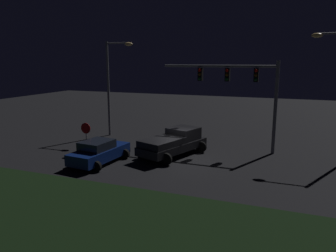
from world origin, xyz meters
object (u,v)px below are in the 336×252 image
(car_sedan, at_px, (99,152))
(traffic_signal_gantry, at_px, (241,83))
(street_lamp_left, at_px, (113,77))
(stop_sign, at_px, (86,132))
(pickup_truck, at_px, (174,141))

(car_sedan, bearing_deg, traffic_signal_gantry, -45.90)
(traffic_signal_gantry, bearing_deg, car_sedan, -141.39)
(car_sedan, xyz_separation_m, street_lamp_left, (-3.08, 7.25, 4.34))
(car_sedan, relative_size, stop_sign, 2.04)
(car_sedan, xyz_separation_m, stop_sign, (-1.99, 1.50, 0.82))
(stop_sign, bearing_deg, traffic_signal_gantry, 25.86)
(pickup_truck, relative_size, street_lamp_left, 0.71)
(car_sedan, relative_size, traffic_signal_gantry, 0.55)
(car_sedan, relative_size, street_lamp_left, 0.56)
(car_sedan, height_order, traffic_signal_gantry, traffic_signal_gantry)
(car_sedan, bearing_deg, pickup_truck, -43.41)
(pickup_truck, distance_m, stop_sign, 6.22)
(car_sedan, xyz_separation_m, traffic_signal_gantry, (7.84, 6.26, 4.16))
(pickup_truck, xyz_separation_m, stop_sign, (-5.90, -1.91, 0.56))
(traffic_signal_gantry, bearing_deg, pickup_truck, -144.04)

